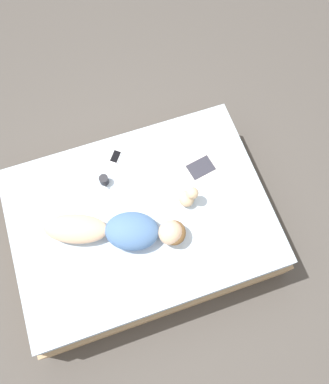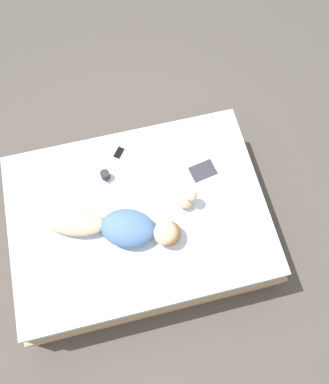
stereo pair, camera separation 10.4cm
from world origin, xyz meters
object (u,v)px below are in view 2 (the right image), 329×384
object	(u,v)px
person	(118,227)
open_magazine	(198,160)
coffee_mug	(106,175)
cell_phone	(119,153)

from	to	relation	value
person	open_magazine	world-z (taller)	person
coffee_mug	cell_phone	bearing A→B (deg)	142.31
open_magazine	cell_phone	world-z (taller)	same
person	cell_phone	distance (m)	0.73
person	cell_phone	world-z (taller)	person
cell_phone	coffee_mug	bearing A→B (deg)	-90.60
open_magazine	coffee_mug	bearing A→B (deg)	-102.57
person	coffee_mug	world-z (taller)	person
coffee_mug	open_magazine	bearing A→B (deg)	87.95
open_magazine	coffee_mug	xyz separation A→B (m)	(-0.03, -0.84, 0.04)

